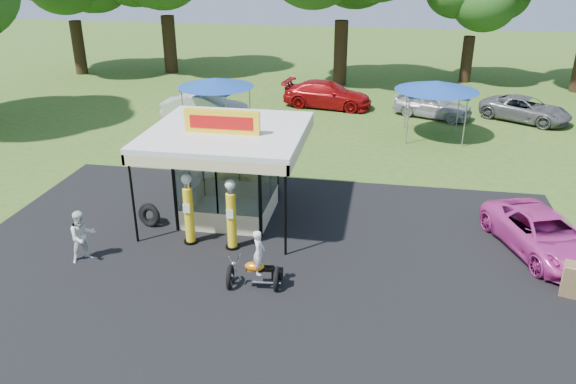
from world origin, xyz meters
name	(u,v)px	position (x,y,z in m)	size (l,w,h in m)	color
ground	(252,296)	(0.00, 0.00, 0.00)	(120.00, 120.00, 0.00)	#37591C
asphalt_apron	(266,260)	(0.00, 2.00, 0.02)	(20.00, 14.00, 0.04)	black
gas_station_kiosk	(229,171)	(-2.00, 4.99, 1.78)	(5.40, 5.40, 4.18)	white
gas_pump_left	(189,211)	(-2.75, 2.71, 1.21)	(0.47, 0.47, 2.51)	black
gas_pump_right	(231,216)	(-1.26, 2.60, 1.19)	(0.46, 0.46, 2.47)	black
motorcycle	(257,265)	(0.07, 0.47, 0.76)	(1.67, 0.92, 1.94)	black
spare_tires	(149,215)	(-4.65, 3.74, 0.40)	(1.00, 0.68, 0.83)	black
a_frame_sign	(574,282)	(8.97, 1.44, 0.56)	(0.67, 0.70, 1.11)	#593819
kiosk_car	(245,182)	(-2.00, 7.20, 0.48)	(1.13, 2.82, 0.96)	yellow
pink_sedan	(543,234)	(8.74, 4.15, 0.66)	(2.20, 4.78, 1.33)	#D53AA2
spectator_west	(82,236)	(-5.69, 1.04, 0.86)	(0.84, 0.65, 1.72)	white
bg_car_a	(205,108)	(-6.72, 16.76, 0.80)	(1.70, 4.86, 1.60)	beige
bg_car_b	(328,95)	(-0.19, 21.07, 0.80)	(2.24, 5.51, 1.60)	#A10C0E
bg_car_c	(433,104)	(6.13, 19.89, 0.76)	(1.80, 4.48, 1.53)	#A7A6AA
bg_car_d	(525,109)	(11.33, 20.03, 0.69)	(2.29, 4.95, 1.38)	slate
tent_west	(216,83)	(-5.57, 15.35, 2.58)	(4.08, 4.08, 2.85)	gray
tent_east	(437,86)	(5.93, 16.04, 2.70)	(4.27, 4.27, 2.99)	gray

